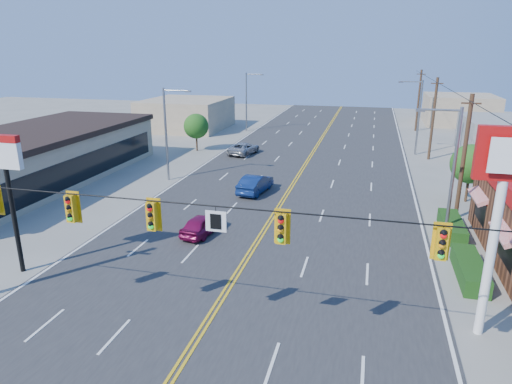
% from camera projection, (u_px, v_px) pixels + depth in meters
% --- Properties ---
extents(ground, '(160.00, 160.00, 0.00)m').
position_uv_depth(ground, '(190.00, 350.00, 17.60)').
color(ground, gray).
rests_on(ground, ground).
extents(road, '(20.00, 120.00, 0.06)m').
position_uv_depth(road, '(286.00, 195.00, 36.07)').
color(road, '#2D2D30').
rests_on(road, ground).
extents(signal_span, '(24.32, 0.34, 9.00)m').
position_uv_depth(signal_span, '(181.00, 233.00, 16.16)').
color(signal_span, '#47301E').
rests_on(signal_span, ground).
extents(kfc_pylon, '(2.20, 0.36, 8.50)m').
position_uv_depth(kfc_pylon, '(501.00, 192.00, 16.89)').
color(kfc_pylon, white).
rests_on(kfc_pylon, ground).
extents(strip_mall, '(10.40, 26.40, 4.40)m').
position_uv_depth(strip_mall, '(28.00, 158.00, 38.74)').
color(strip_mall, tan).
rests_on(strip_mall, ground).
extents(pizza_hut_sign, '(1.90, 0.30, 6.85)m').
position_uv_depth(pizza_hut_sign, '(7.00, 176.00, 22.33)').
color(pizza_hut_sign, black).
rests_on(pizza_hut_sign, ground).
extents(streetlight_se, '(2.55, 0.25, 8.00)m').
position_uv_depth(streetlight_se, '(450.00, 167.00, 26.64)').
color(streetlight_se, gray).
rests_on(streetlight_se, ground).
extents(streetlight_ne, '(2.55, 0.25, 8.00)m').
position_uv_depth(streetlight_ne, '(417.00, 113.00, 48.82)').
color(streetlight_ne, gray).
rests_on(streetlight_ne, ground).
extents(streetlight_sw, '(2.55, 0.25, 8.00)m').
position_uv_depth(streetlight_sw, '(168.00, 129.00, 39.12)').
color(streetlight_sw, gray).
rests_on(streetlight_sw, ground).
extents(streetlight_nw, '(2.55, 0.25, 8.00)m').
position_uv_depth(streetlight_nw, '(248.00, 99.00, 63.15)').
color(streetlight_nw, gray).
rests_on(streetlight_nw, ground).
extents(utility_pole_near, '(0.28, 0.28, 8.40)m').
position_uv_depth(utility_pole_near, '(464.00, 158.00, 30.10)').
color(utility_pole_near, '#47301E').
rests_on(utility_pole_near, ground).
extents(utility_pole_mid, '(0.28, 0.28, 8.40)m').
position_uv_depth(utility_pole_mid, '(433.00, 119.00, 46.73)').
color(utility_pole_mid, '#47301E').
rests_on(utility_pole_mid, ground).
extents(utility_pole_far, '(0.28, 0.28, 8.40)m').
position_uv_depth(utility_pole_far, '(418.00, 101.00, 63.37)').
color(utility_pole_far, '#47301E').
rests_on(utility_pole_far, ground).
extents(tree_kfc_rear, '(2.94, 2.94, 4.41)m').
position_uv_depth(tree_kfc_rear, '(471.00, 164.00, 33.87)').
color(tree_kfc_rear, '#47301E').
rests_on(tree_kfc_rear, ground).
extents(tree_west, '(2.80, 2.80, 4.20)m').
position_uv_depth(tree_west, '(196.00, 126.00, 51.24)').
color(tree_west, '#47301E').
rests_on(tree_west, ground).
extents(bld_west_far, '(11.00, 12.00, 4.20)m').
position_uv_depth(bld_west_far, '(187.00, 114.00, 66.04)').
color(bld_west_far, tan).
rests_on(bld_west_far, ground).
extents(bld_east_far, '(10.00, 10.00, 4.40)m').
position_uv_depth(bld_east_far, '(459.00, 110.00, 69.76)').
color(bld_east_far, tan).
rests_on(bld_east_far, ground).
extents(car_magenta, '(2.00, 3.85, 1.25)m').
position_uv_depth(car_magenta, '(202.00, 225.00, 28.37)').
color(car_magenta, maroon).
rests_on(car_magenta, ground).
extents(car_blue, '(2.14, 4.59, 1.46)m').
position_uv_depth(car_blue, '(255.00, 184.00, 36.54)').
color(car_blue, navy).
rests_on(car_blue, ground).
extents(car_white, '(2.23, 4.13, 1.14)m').
position_uv_depth(car_white, '(251.00, 185.00, 36.90)').
color(car_white, silver).
rests_on(car_white, ground).
extents(car_silver, '(2.94, 4.93, 1.28)m').
position_uv_depth(car_silver, '(244.00, 149.00, 49.89)').
color(car_silver, '#A4A3A8').
rests_on(car_silver, ground).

